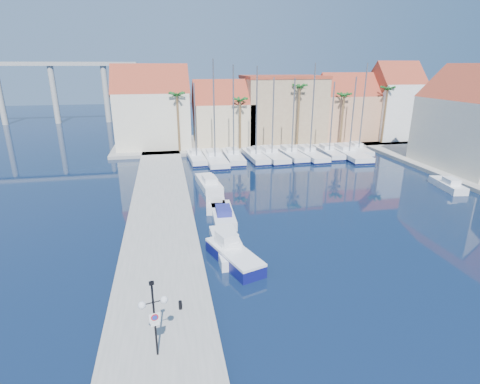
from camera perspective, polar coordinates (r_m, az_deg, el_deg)
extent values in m
plane|color=black|center=(24.39, 10.58, -15.96)|extent=(260.00, 260.00, 0.00)
cube|color=gray|center=(34.70, -11.95, -4.57)|extent=(6.00, 77.00, 0.50)
cube|color=gray|center=(70.17, 3.89, 7.66)|extent=(54.00, 16.00, 0.50)
cylinder|color=black|center=(18.85, -12.89, -18.37)|extent=(0.10, 0.10, 4.08)
cylinder|color=black|center=(18.28, -13.91, -16.21)|extent=(0.51, 0.17, 0.05)
cylinder|color=black|center=(18.35, -12.29, -15.93)|extent=(0.51, 0.17, 0.05)
sphere|color=white|center=(18.26, -14.73, -16.35)|extent=(0.37, 0.37, 0.37)
sphere|color=white|center=(18.39, -11.49, -15.79)|extent=(0.37, 0.37, 0.37)
cube|color=black|center=(17.76, -13.35, -13.37)|extent=(0.25, 0.17, 0.16)
cube|color=white|center=(18.74, -12.87, -18.22)|extent=(0.50, 0.15, 0.51)
cylinder|color=red|center=(18.69, -12.86, -18.14)|extent=(0.34, 0.09, 0.35)
cylinder|color=#1933A5|center=(18.68, -12.86, -18.16)|extent=(0.24, 0.07, 0.24)
cube|color=white|center=(18.95, -12.79, -19.09)|extent=(0.40, 0.12, 0.14)
cylinder|color=black|center=(22.60, -9.08, -16.65)|extent=(0.21, 0.21, 0.52)
cube|color=#0F1158|center=(27.69, -0.88, -10.01)|extent=(3.67, 6.03, 0.86)
cube|color=white|center=(27.45, -0.89, -9.05)|extent=(3.67, 6.03, 0.19)
cube|color=white|center=(28.10, -2.05, -7.16)|extent=(1.67, 1.85, 1.05)
cube|color=white|center=(29.46, -1.87, -8.21)|extent=(2.17, 6.43, 0.80)
cube|color=white|center=(28.58, -1.65, -7.53)|extent=(1.48, 2.26, 0.60)
cube|color=white|center=(35.25, -2.62, -3.51)|extent=(2.21, 6.08, 0.80)
cube|color=navy|center=(34.44, -2.53, -2.81)|extent=(1.44, 2.16, 0.60)
cube|color=white|center=(38.83, -3.79, -1.39)|extent=(2.47, 6.04, 0.80)
cube|color=white|center=(38.04, -3.78, -0.70)|extent=(1.52, 2.18, 0.60)
cube|color=white|center=(44.71, -4.81, 1.34)|extent=(2.71, 6.72, 0.80)
cube|color=white|center=(43.89, -4.65, 1.96)|extent=(1.68, 2.42, 0.60)
cube|color=white|center=(50.16, 29.07, 0.91)|extent=(2.54, 5.63, 0.80)
cube|color=white|center=(49.53, 29.52, 1.49)|extent=(1.49, 2.06, 0.60)
cube|color=white|center=(56.75, -6.68, 5.16)|extent=(2.56, 8.30, 1.00)
cube|color=#0B123B|center=(56.83, -6.67, 4.84)|extent=(2.62, 8.36, 0.28)
cube|color=white|center=(57.36, -6.82, 6.12)|extent=(1.62, 2.53, 0.60)
cylinder|color=slate|center=(55.29, -6.84, 10.81)|extent=(0.20, 0.20, 10.40)
cube|color=white|center=(56.01, -3.89, 5.06)|extent=(2.98, 10.66, 1.00)
cube|color=#0B123B|center=(56.09, -3.88, 4.74)|extent=(3.04, 10.72, 0.28)
cube|color=white|center=(56.85, -4.07, 6.09)|extent=(2.00, 3.22, 0.60)
cylinder|color=slate|center=(54.22, -3.97, 12.44)|extent=(0.20, 0.20, 13.59)
cube|color=white|center=(57.01, -1.04, 5.35)|extent=(2.55, 9.15, 1.00)
cube|color=#0B123B|center=(57.09, -1.04, 5.03)|extent=(2.61, 9.21, 0.28)
cube|color=white|center=(57.71, -1.19, 6.33)|extent=(1.71, 2.76, 0.60)
cylinder|color=slate|center=(55.36, -1.00, 12.21)|extent=(0.20, 0.20, 12.83)
cube|color=white|center=(57.41, 2.33, 5.43)|extent=(2.64, 9.01, 1.00)
cube|color=#0B123B|center=(57.48, 2.33, 5.12)|extent=(2.70, 9.08, 0.28)
cube|color=white|center=(58.07, 2.10, 6.39)|extent=(1.72, 2.74, 0.60)
cylinder|color=slate|center=(55.79, 2.55, 12.16)|extent=(0.20, 0.20, 12.66)
cube|color=white|center=(58.46, 4.71, 5.62)|extent=(3.40, 10.63, 1.00)
cube|color=#0B123B|center=(58.53, 4.70, 5.32)|extent=(3.47, 10.70, 0.28)
cube|color=white|center=(59.24, 4.39, 6.60)|extent=(2.11, 3.26, 0.60)
cylinder|color=slate|center=(56.90, 5.05, 11.45)|extent=(0.20, 0.20, 11.10)
cube|color=white|center=(59.40, 7.69, 5.73)|extent=(2.95, 9.68, 1.00)
cube|color=#0B123B|center=(59.48, 7.68, 5.43)|extent=(3.01, 9.74, 0.28)
cube|color=white|center=(60.10, 7.39, 6.68)|extent=(1.88, 2.95, 0.60)
cylinder|color=slate|center=(57.92, 8.13, 11.39)|extent=(0.20, 0.20, 10.95)
cube|color=white|center=(59.96, 10.41, 5.71)|extent=(3.06, 10.29, 1.00)
cube|color=#0B123B|center=(60.03, 10.39, 5.41)|extent=(3.13, 10.36, 0.28)
cube|color=white|center=(60.70, 10.07, 6.66)|extent=(1.98, 3.13, 0.60)
cylinder|color=slate|center=(58.34, 11.03, 12.34)|extent=(0.20, 0.20, 13.06)
cube|color=white|center=(61.68, 13.27, 5.88)|extent=(2.56, 8.74, 1.00)
cube|color=#0B123B|center=(61.75, 13.25, 5.59)|extent=(2.62, 8.80, 0.28)
cube|color=white|center=(62.30, 13.03, 6.78)|extent=(1.67, 2.65, 0.60)
cylinder|color=slate|center=(60.32, 13.83, 11.07)|extent=(0.20, 0.20, 10.40)
cube|color=white|center=(62.00, 16.05, 5.72)|extent=(3.41, 11.86, 1.00)
cube|color=#0B123B|center=(62.07, 16.03, 5.43)|extent=(3.47, 11.93, 0.28)
cube|color=white|center=(62.87, 15.67, 6.67)|extent=(2.25, 3.59, 0.60)
cylinder|color=slate|center=(60.46, 16.81, 11.18)|extent=(0.20, 0.20, 11.13)
cube|color=white|center=(64.88, 17.48, 6.14)|extent=(2.68, 8.16, 1.00)
cube|color=#0B123B|center=(64.95, 17.45, 5.87)|extent=(2.74, 8.22, 0.28)
cube|color=white|center=(65.44, 17.26, 6.98)|extent=(1.64, 2.51, 0.60)
cylinder|color=slate|center=(63.45, 18.26, 12.27)|extent=(0.20, 0.20, 13.10)
cube|color=beige|center=(66.05, -13.09, 10.70)|extent=(12.00, 9.00, 9.00)
cube|color=maroon|center=(65.60, -13.39, 14.59)|extent=(12.30, 9.00, 9.00)
cube|color=#CBB98F|center=(66.92, -2.55, 10.40)|extent=(10.00, 8.00, 7.00)
cube|color=maroon|center=(66.50, -2.60, 13.38)|extent=(10.30, 8.00, 8.00)
cube|color=#A08362|center=(70.13, 6.42, 12.34)|extent=(14.00, 10.00, 11.00)
cube|color=maroon|center=(69.73, 6.60, 17.03)|extent=(14.20, 10.20, 0.50)
cube|color=tan|center=(73.90, 15.69, 10.92)|extent=(10.00, 8.00, 8.00)
cube|color=maroon|center=(73.51, 15.97, 14.01)|extent=(10.30, 8.00, 8.00)
cube|color=white|center=(77.40, 22.18, 11.33)|extent=(8.00, 8.00, 10.00)
cube|color=maroon|center=(77.02, 22.64, 15.00)|extent=(8.30, 8.00, 8.00)
cube|color=beige|center=(59.02, 31.97, 7.44)|extent=(9.00, 14.00, 9.00)
cube|color=maroon|center=(58.52, 32.74, 11.73)|extent=(9.00, 14.30, 9.00)
cylinder|color=brown|center=(61.10, -9.38, 10.31)|extent=(0.36, 0.36, 9.00)
sphere|color=#18561E|center=(60.63, -9.60, 14.38)|extent=(2.60, 2.60, 2.60)
cylinder|color=brown|center=(62.32, 0.01, 10.26)|extent=(0.36, 0.36, 8.00)
sphere|color=#18561E|center=(61.87, 0.01, 13.78)|extent=(2.60, 2.60, 2.60)
cylinder|color=brown|center=(64.87, 8.87, 11.27)|extent=(0.36, 0.36, 10.00)
sphere|color=#18561E|center=(64.43, 9.10, 15.54)|extent=(2.60, 2.60, 2.60)
cylinder|color=brown|center=(68.10, 15.29, 10.55)|extent=(0.36, 0.36, 8.50)
sphere|color=#18561E|center=(67.68, 15.60, 13.98)|extent=(2.60, 2.60, 2.60)
cylinder|color=brown|center=(71.93, 21.16, 10.78)|extent=(0.36, 0.36, 9.50)
sphere|color=#18561E|center=(71.53, 21.60, 14.41)|extent=(2.60, 2.60, 2.60)
cube|color=#9E9E99|center=(104.80, -29.22, 16.69)|extent=(48.00, 2.20, 0.90)
cylinder|color=#9E9E99|center=(107.57, -32.75, 12.33)|extent=(1.40, 1.40, 14.00)
cylinder|color=#9E9E99|center=(103.95, -26.46, 13.19)|extent=(1.40, 1.40, 14.00)
cylinder|color=#9E9E99|center=(101.62, -19.74, 13.94)|extent=(1.40, 1.40, 14.00)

